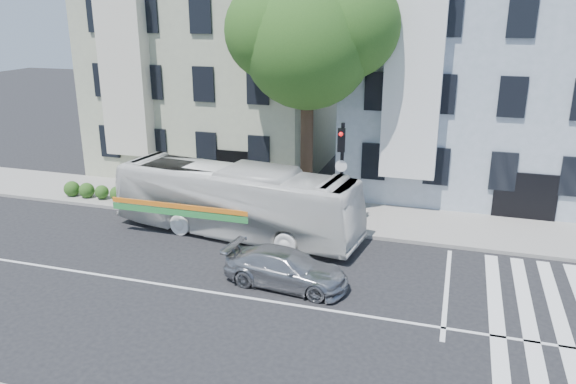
% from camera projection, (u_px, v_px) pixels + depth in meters
% --- Properties ---
extents(ground, '(120.00, 120.00, 0.00)m').
position_uv_depth(ground, '(236.00, 296.00, 18.16)').
color(ground, black).
rests_on(ground, ground).
extents(sidewalk_far, '(80.00, 4.00, 0.15)m').
position_uv_depth(sidewalk_far, '(303.00, 213.00, 25.41)').
color(sidewalk_far, gray).
rests_on(sidewalk_far, ground).
extents(building_left, '(12.00, 10.00, 11.00)m').
position_uv_depth(building_left, '(219.00, 71.00, 32.05)').
color(building_left, '#9EA288').
rests_on(building_left, ground).
extents(building_right, '(12.00, 10.00, 11.00)m').
position_uv_depth(building_right, '(476.00, 79.00, 28.12)').
color(building_right, '#91A1AD').
rests_on(building_right, ground).
extents(street_tree, '(7.30, 5.90, 11.10)m').
position_uv_depth(street_tree, '(311.00, 35.00, 23.66)').
color(street_tree, '#2D2116').
rests_on(street_tree, ground).
extents(bus, '(3.82, 10.69, 2.91)m').
position_uv_depth(bus, '(236.00, 200.00, 22.79)').
color(bus, silver).
rests_on(bus, ground).
extents(sedan, '(2.15, 4.39, 1.23)m').
position_uv_depth(sedan, '(286.00, 268.00, 18.72)').
color(sedan, '#A2A3A9').
rests_on(sedan, ground).
extents(hedge, '(8.16, 4.07, 0.70)m').
position_uv_depth(hedge, '(149.00, 197.00, 26.20)').
color(hedge, '#2A531B').
rests_on(hedge, sidewalk_far).
extents(traffic_signal, '(0.48, 0.54, 4.57)m').
position_uv_depth(traffic_signal, '(341.00, 163.00, 22.60)').
color(traffic_signal, black).
rests_on(traffic_signal, ground).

